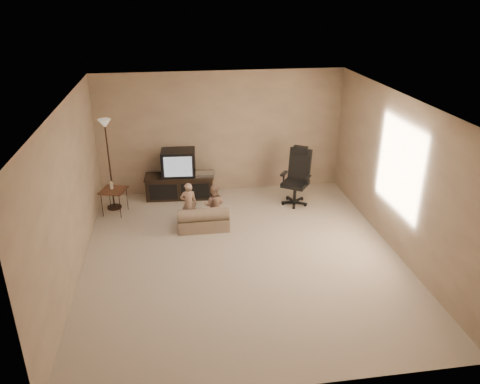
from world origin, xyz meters
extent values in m
plane|color=beige|center=(0.00, 0.00, 0.00)|extent=(5.50, 5.50, 0.00)
plane|color=silver|center=(0.00, 0.00, 2.50)|extent=(5.50, 5.50, 0.00)
plane|color=tan|center=(0.00, 2.75, 1.25)|extent=(5.00, 0.00, 5.00)
plane|color=tan|center=(0.00, -2.75, 1.25)|extent=(5.00, 0.00, 5.00)
plane|color=tan|center=(-2.50, 0.00, 1.25)|extent=(0.00, 5.50, 5.50)
plane|color=tan|center=(2.50, 0.00, 1.25)|extent=(0.00, 5.50, 5.50)
cube|color=black|center=(-0.90, 2.49, 0.22)|extent=(1.37, 0.57, 0.43)
cube|color=black|center=(-0.90, 2.49, 0.46)|extent=(1.41, 0.61, 0.04)
cube|color=black|center=(-1.24, 2.27, 0.22)|extent=(0.56, 0.06, 0.33)
cube|color=black|center=(-0.61, 2.22, 0.22)|extent=(0.56, 0.06, 0.33)
cube|color=black|center=(-0.90, 2.51, 0.74)|extent=(0.70, 0.52, 0.53)
cube|color=white|center=(-0.92, 2.27, 0.74)|extent=(0.55, 0.05, 0.41)
cube|color=silver|center=(-0.38, 2.41, 0.51)|extent=(0.40, 0.29, 0.06)
cylinder|color=black|center=(1.34, 1.79, 0.23)|extent=(0.06, 0.06, 0.36)
cube|color=black|center=(1.34, 1.79, 0.44)|extent=(0.63, 0.63, 0.08)
cube|color=black|center=(1.46, 1.97, 0.77)|extent=(0.45, 0.38, 0.64)
cube|color=black|center=(1.46, 1.97, 1.07)|extent=(0.28, 0.23, 0.15)
cube|color=black|center=(1.14, 1.94, 0.61)|extent=(0.20, 0.25, 0.04)
cube|color=black|center=(1.54, 1.65, 0.61)|extent=(0.20, 0.25, 0.04)
cube|color=brown|center=(-2.15, 1.90, 0.48)|extent=(0.55, 0.55, 0.03)
cylinder|color=#301E15|center=(-2.37, 1.79, 0.24)|extent=(0.01, 0.01, 0.49)
cylinder|color=#301E15|center=(-2.03, 1.68, 0.24)|extent=(0.01, 0.01, 0.49)
cylinder|color=#301E15|center=(-2.27, 2.12, 0.24)|extent=(0.01, 0.01, 0.49)
cylinder|color=#301E15|center=(-1.93, 2.02, 0.24)|extent=(0.01, 0.01, 0.49)
cylinder|color=beige|center=(-2.18, 1.95, 0.55)|extent=(0.06, 0.06, 0.12)
cone|color=#FAE3A3|center=(-2.18, 1.95, 0.64)|extent=(0.05, 0.05, 0.04)
cylinder|color=#301E15|center=(-2.20, 2.14, 0.01)|extent=(0.28, 0.28, 0.03)
cylinder|color=#301E15|center=(-2.20, 2.14, 0.85)|extent=(0.03, 0.03, 1.68)
cone|color=beige|center=(-2.20, 2.14, 1.70)|extent=(0.24, 0.24, 0.16)
cube|color=gray|center=(-0.54, 1.06, 0.12)|extent=(0.92, 0.51, 0.24)
cylinder|color=gray|center=(-0.54, 0.90, 0.34)|extent=(0.90, 0.23, 0.22)
imported|color=tan|center=(-0.77, 1.23, 0.41)|extent=(0.31, 0.24, 0.82)
imported|color=tan|center=(-0.33, 1.14, 0.39)|extent=(0.42, 0.29, 0.78)
camera|label=1|loc=(-0.99, -6.41, 3.97)|focal=35.00mm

